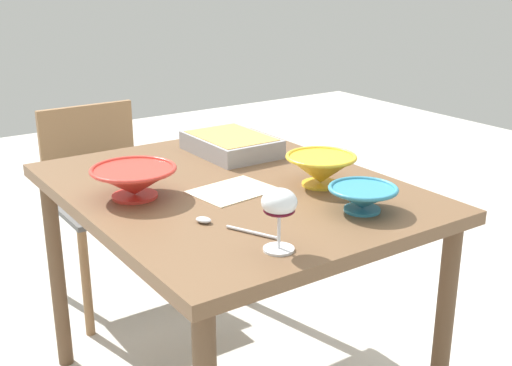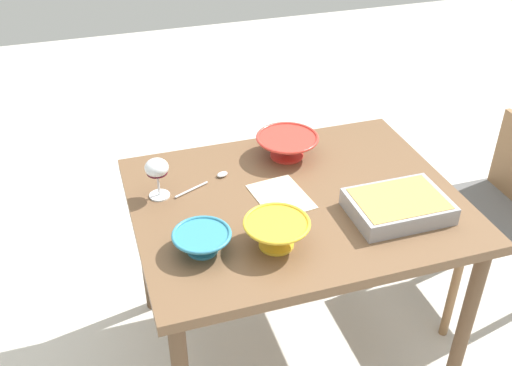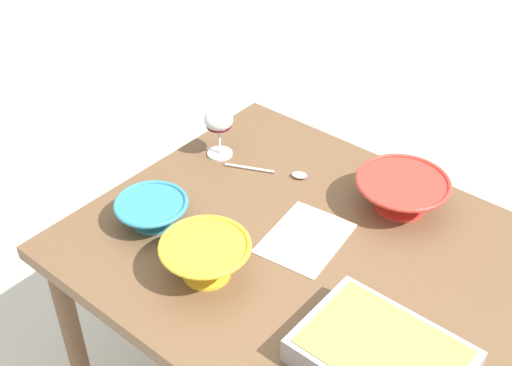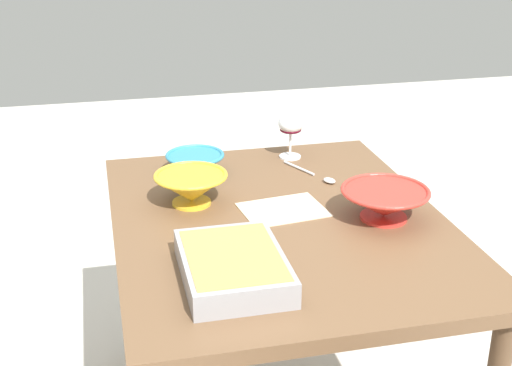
# 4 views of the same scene
# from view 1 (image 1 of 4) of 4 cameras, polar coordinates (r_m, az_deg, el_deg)

# --- Properties ---
(dining_table) EXTENTS (1.14, 0.90, 0.75)m
(dining_table) POSITION_cam_1_polar(r_m,az_deg,el_deg) (1.97, -2.21, -2.46)
(dining_table) COLOR brown
(dining_table) RESTS_ON ground_plane
(chair) EXTENTS (0.44, 0.43, 0.82)m
(chair) POSITION_cam_1_polar(r_m,az_deg,el_deg) (2.80, -13.30, -0.91)
(chair) COLOR #595959
(chair) RESTS_ON ground_plane
(wine_glass) EXTENTS (0.08, 0.08, 0.15)m
(wine_glass) POSITION_cam_1_polar(r_m,az_deg,el_deg) (1.47, 2.05, -2.08)
(wine_glass) COLOR white
(wine_glass) RESTS_ON dining_table
(casserole_dish) EXTENTS (0.32, 0.23, 0.06)m
(casserole_dish) POSITION_cam_1_polar(r_m,az_deg,el_deg) (2.26, -2.20, 3.51)
(casserole_dish) COLOR #99999E
(casserole_dish) RESTS_ON dining_table
(mixing_bowl) EXTENTS (0.21, 0.21, 0.09)m
(mixing_bowl) POSITION_cam_1_polar(r_m,az_deg,el_deg) (1.93, 5.71, 1.28)
(mixing_bowl) COLOR yellow
(mixing_bowl) RESTS_ON dining_table
(small_bowl) EXTENTS (0.19, 0.19, 0.07)m
(small_bowl) POSITION_cam_1_polar(r_m,az_deg,el_deg) (1.75, 9.35, -1.22)
(small_bowl) COLOR teal
(small_bowl) RESTS_ON dining_table
(serving_bowl) EXTENTS (0.24, 0.24, 0.09)m
(serving_bowl) POSITION_cam_1_polar(r_m,az_deg,el_deg) (1.86, -10.66, 0.22)
(serving_bowl) COLOR red
(serving_bowl) RESTS_ON dining_table
(serving_spoon) EXTENTS (0.22, 0.12, 0.01)m
(serving_spoon) POSITION_cam_1_polar(r_m,az_deg,el_deg) (1.64, -3.26, -3.60)
(serving_spoon) COLOR silver
(serving_spoon) RESTS_ON dining_table
(napkin) EXTENTS (0.20, 0.25, 0.00)m
(napkin) POSITION_cam_1_polar(r_m,az_deg,el_deg) (1.89, -2.06, -0.68)
(napkin) COLOR beige
(napkin) RESTS_ON dining_table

